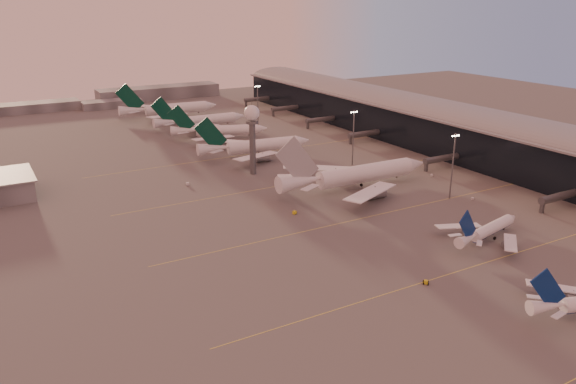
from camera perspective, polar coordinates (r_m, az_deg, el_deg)
ground at (r=147.81m, az=16.09°, el=-10.43°), size 700.00×700.00×0.00m
taxiway_markings at (r=203.51m, az=10.91°, el=-1.73°), size 180.00×185.25×0.02m
terminal at (r=290.14m, az=15.95°, el=6.25°), size 57.00×362.00×23.04m
radar_tower at (r=235.84m, az=-3.67°, el=6.73°), size 6.40×6.40×31.10m
mast_b at (r=215.22m, az=16.40°, el=2.82°), size 3.60×0.56×25.00m
mast_c at (r=251.97m, az=6.65°, el=5.75°), size 3.60×0.56×25.00m
mast_d at (r=326.32m, az=-3.09°, el=8.86°), size 3.60×0.56×25.00m
distant_horizon at (r=429.17m, az=-16.31°, el=9.24°), size 165.00×37.50×9.00m
narrowbody_mid at (r=184.56m, az=19.66°, el=-3.82°), size 34.06×26.90×13.47m
widebody_white at (r=222.01m, az=6.91°, el=1.39°), size 69.37×55.55×24.39m
greentail_a at (r=268.35m, az=-3.30°, el=4.45°), size 56.98×45.78×20.73m
greentail_b at (r=304.17m, az=-6.92°, el=6.02°), size 50.47×40.09×19.05m
greentail_c at (r=330.48m, az=-8.82°, el=7.00°), size 55.90×45.12×20.30m
greentail_d at (r=366.47m, az=-11.92°, el=8.06°), size 63.27×50.93×22.98m
gsv_tug_mid at (r=153.31m, az=13.82°, el=-8.90°), size 3.84×3.77×0.96m
gsv_truck_b at (r=220.31m, az=18.29°, el=-0.50°), size 4.95×3.29×1.88m
gsv_truck_c at (r=195.27m, az=0.76°, el=-1.89°), size 6.30×4.34×2.40m
gsv_catering_b at (r=244.16m, az=14.43°, el=1.98°), size 5.21×3.77×3.91m
gsv_tug_far at (r=228.62m, az=-0.22°, el=1.09°), size 2.71×4.12×1.12m
gsv_truck_d at (r=229.09m, az=-10.21°, el=1.00°), size 3.18×6.53×2.53m
gsv_tug_hangar at (r=282.62m, az=0.60°, el=4.56°), size 3.22×1.95×0.92m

